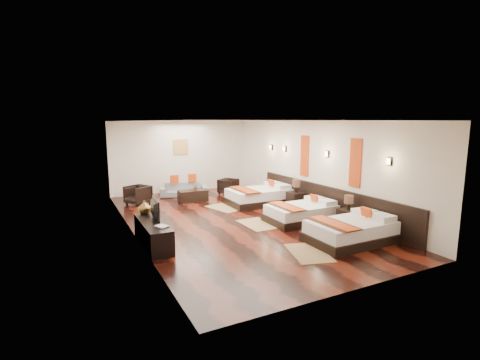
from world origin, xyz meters
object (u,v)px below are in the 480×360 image
figurine (145,207)px  tv (152,209)px  armchair_right (229,186)px  table_plant (196,187)px  sofa (184,189)px  bed_mid (302,213)px  tv_console (153,234)px  nightstand_b (296,198)px  nightstand_a (348,216)px  coffee_table (193,196)px  bed_far (260,196)px  book (158,227)px  armchair_left (138,195)px  bed_near (351,231)px

figurine → tv: bearing=-85.2°
armchair_right → table_plant: size_ratio=2.56×
sofa → armchair_right: bearing=-1.6°
tv → table_plant: (2.34, 3.57, -0.26)m
bed_mid → tv_console: (-4.19, -0.06, 0.02)m
nightstand_b → nightstand_a: bearing=-90.0°
tv_console → sofa: size_ratio=1.02×
nightstand_a → armchair_right: 5.51m
nightstand_b → tv_console: 5.14m
nightstand_b → tv_console: (-4.94, -1.40, -0.06)m
tv_console → tv: 0.56m
coffee_table → bed_mid: bearing=-63.5°
bed_far → book: 5.15m
book → armchair_right: armchair_right is taller
bed_mid → book: size_ratio=6.94×
armchair_right → coffee_table: bearing=167.6°
bed_far → armchair_left: bed_far is taller
tv_console → armchair_left: size_ratio=2.50×
bed_near → sofa: 7.02m
book → nightstand_a: bearing=-5.0°
tv_console → figurine: (0.00, 0.82, 0.44)m
armchair_left → table_plant: (1.91, -0.47, 0.20)m
bed_near → sofa: bed_near is taller
sofa → coffee_table: bearing=-76.7°
nightstand_b → sofa: nightstand_b is taller
book → armchair_left: (0.47, 4.77, -0.23)m
nightstand_b → armchair_right: 3.23m
bed_mid → nightstand_b: 1.54m
bed_far → sofa: size_ratio=1.21×
bed_near → tv: bearing=153.5°
tv → coffee_table: tv is taller
bed_far → nightstand_b: 1.30m
armchair_left → coffee_table: bearing=49.9°
bed_near → bed_far: bearing=90.0°
bed_near → bed_mid: (-0.00, 1.90, -0.01)m
table_plant → tv_console: bearing=-122.2°
bed_mid → nightstand_a: 1.25m
armchair_left → table_plant: size_ratio=2.80×
figurine → bed_near: bearing=-32.4°
tv → armchair_right: (3.92, 4.26, -0.49)m
bed_near → nightstand_a: size_ratio=2.34×
book → figurine: bearing=90.0°
bed_mid → bed_far: 2.39m
armchair_left → armchair_right: bearing=65.5°
tv → armchair_right: tv is taller
bed_near → armchair_left: (-3.72, 6.10, 0.06)m
bed_far → armchair_right: size_ratio=3.24×
bed_far → nightstand_a: bearing=-77.6°
bed_mid → tv: bearing=177.8°
bed_near → book: 4.41m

